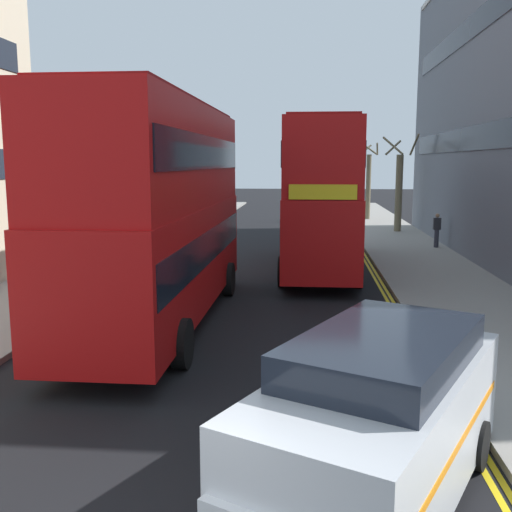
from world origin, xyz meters
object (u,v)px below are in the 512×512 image
Objects in this scene: double_decker_bus_away at (161,207)px; double_decker_bus_oncoming at (320,192)px; pedestrian_far at (437,230)px; taxi_minivan at (376,422)px.

double_decker_bus_oncoming is (4.17, 8.15, 0.00)m from double_decker_bus_away.
double_decker_bus_away reaches higher than pedestrian_far.
taxi_minivan is at bearing -103.62° from pedestrian_far.
pedestrian_far is (9.85, 13.77, -2.04)m from double_decker_bus_away.
double_decker_bus_oncoming is 6.67× the size of pedestrian_far.
double_decker_bus_away is at bearing -125.58° from pedestrian_far.
double_decker_bus_away is 17.05m from pedestrian_far.
double_decker_bus_away is 9.36m from taxi_minivan.
double_decker_bus_away is 1.00× the size of double_decker_bus_oncoming.
double_decker_bus_away is 2.11× the size of taxi_minivan.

